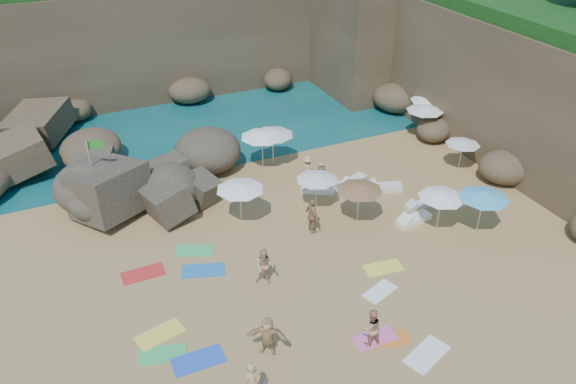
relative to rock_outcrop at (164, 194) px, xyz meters
name	(u,v)px	position (x,y,z in m)	size (l,w,h in m)	color
ground	(275,272)	(2.97, -8.55, 0.00)	(120.00, 120.00, 0.00)	tan
seawater	(138,67)	(2.97, 21.45, 0.00)	(120.00, 120.00, 0.00)	#0C4751
cliff_back	(170,33)	(4.97, 16.45, 4.00)	(44.00, 8.00, 8.00)	brown
cliff_right	(498,71)	(21.97, -0.55, 4.00)	(8.00, 30.00, 8.00)	brown
cliff_corner	(372,27)	(19.97, 11.45, 4.00)	(10.00, 12.00, 8.00)	brown
rock_promontory	(2,164)	(-8.03, 7.45, 0.00)	(12.00, 7.00, 2.00)	brown
rock_outcrop	(164,194)	(0.00, 0.00, 0.00)	(7.57, 5.68, 3.03)	brown
flag_pole	(94,166)	(-3.27, -0.35, 2.66)	(0.80, 0.28, 4.18)	silver
parasol_0	(273,132)	(6.81, 0.67, 2.13)	(2.46, 2.46, 2.32)	silver
parasol_1	(317,177)	(7.01, -4.58, 1.85)	(2.13, 2.13, 2.01)	silver
parasol_2	(262,134)	(6.11, 0.59, 2.18)	(2.51, 2.51, 2.37)	silver
parasol_3	(428,98)	(18.31, 1.38, 2.03)	(2.34, 2.34, 2.21)	silver
parasol_4	(425,108)	(17.07, 0.03, 2.06)	(2.38, 2.38, 2.25)	silver
parasol_5	(240,186)	(3.00, -4.19, 2.07)	(2.39, 2.39, 2.26)	silver
parasol_6	(360,187)	(8.34, -6.62, 2.03)	(2.34, 2.34, 2.21)	silver
parasol_7	(463,142)	(16.62, -4.29, 1.73)	(1.99, 1.99, 1.88)	silver
parasol_8	(442,195)	(11.65, -8.77, 1.97)	(2.27, 2.27, 2.15)	silver
parasol_10	(484,195)	(13.34, -9.75, 2.09)	(2.41, 2.41, 2.28)	silver
lounger_0	(344,186)	(9.35, -3.49, 0.15)	(1.94, 0.65, 0.30)	silver
lounger_1	(318,190)	(7.81, -3.27, 0.14)	(1.80, 0.60, 0.28)	white
lounger_2	(354,182)	(10.04, -3.33, 0.15)	(1.89, 0.63, 0.29)	silver
lounger_3	(419,205)	(12.00, -6.81, 0.12)	(1.56, 0.52, 0.24)	silver
lounger_4	(383,187)	(11.21, -4.56, 0.16)	(2.04, 0.68, 0.32)	silver
lounger_5	(414,220)	(10.92, -7.86, 0.15)	(1.90, 0.63, 0.30)	white
towel_0	(198,360)	(-1.64, -12.07, 0.02)	(1.92, 0.96, 0.03)	blue
towel_3	(163,354)	(-2.75, -11.24, 0.02)	(1.74, 0.87, 0.03)	#35BB5C
towel_4	(160,334)	(-2.61, -10.20, 0.02)	(1.84, 0.92, 0.03)	yellow
towel_5	(380,291)	(6.55, -11.62, 0.01)	(1.56, 0.78, 0.03)	white
towel_7	(143,274)	(-2.45, -6.27, 0.02)	(1.86, 0.93, 0.03)	red
towel_8	(203,270)	(0.06, -7.16, 0.02)	(1.91, 0.96, 0.03)	#236FBC
towel_9	(375,338)	(4.92, -13.83, 0.01)	(1.68, 0.84, 0.03)	pink
towel_10	(388,339)	(5.37, -14.07, 0.01)	(1.64, 0.82, 0.03)	orange
towel_11	(194,250)	(0.11, -5.58, 0.02)	(1.78, 0.89, 0.03)	#37C15F
towel_12	(383,268)	(7.54, -10.33, 0.02)	(1.73, 0.86, 0.03)	#FEF342
towel_13	(427,354)	(6.26, -15.32, 0.02)	(1.88, 0.94, 0.03)	white
person_stand_1	(371,327)	(4.60, -13.94, 0.82)	(0.80, 0.62, 1.64)	tan
person_stand_2	(308,169)	(7.74, -2.08, 0.85)	(1.10, 0.45, 1.70)	tan
person_stand_3	(312,216)	(5.84, -6.49, 0.93)	(1.09, 0.45, 1.85)	#AA7F55
person_stand_4	(321,176)	(8.04, -3.14, 0.88)	(0.86, 0.47, 1.76)	tan
person_stand_5	(82,186)	(-4.01, 1.27, 0.84)	(1.56, 0.45, 1.68)	#A98654
person_lie_3	(268,348)	(0.89, -12.74, 0.22)	(1.52, 1.64, 0.44)	tan
person_lie_5	(265,277)	(2.29, -9.06, 0.33)	(0.84, 1.72, 0.65)	tan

